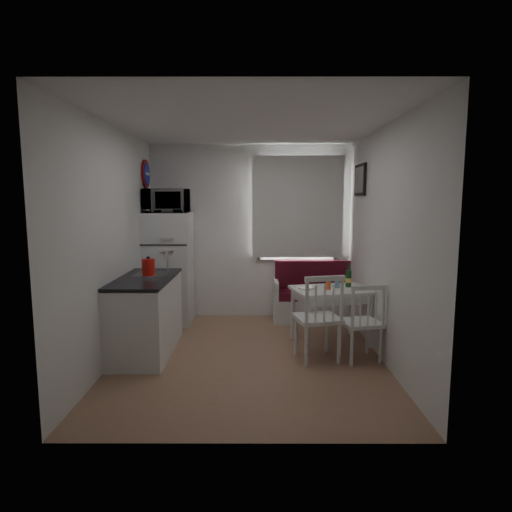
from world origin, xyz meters
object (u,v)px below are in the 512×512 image
at_px(bench, 315,301).
at_px(dining_table, 331,295).
at_px(chair_right, 363,314).
at_px(chair_left, 319,309).
at_px(wine_bottle, 349,275).
at_px(fridge, 169,268).
at_px(microwave, 166,201).
at_px(kitchen_counter, 146,315).
at_px(kettle, 148,267).

bearing_deg(bench, dining_table, -86.48).
relative_size(bench, chair_right, 2.51).
height_order(bench, chair_left, chair_left).
bearing_deg(wine_bottle, chair_right, -90.00).
bearing_deg(fridge, microwave, -90.00).
bearing_deg(chair_left, microwave, 129.07).
xyz_separation_m(chair_left, chair_right, (0.48, 0.01, -0.06)).
relative_size(kitchen_counter, chair_right, 2.69).
bearing_deg(kitchen_counter, microwave, 89.06).
relative_size(kettle, wine_bottle, 0.80).
bearing_deg(microwave, kitchen_counter, -90.94).
distance_m(fridge, kettle, 1.29).
height_order(chair_left, fridge, fridge).
height_order(dining_table, chair_right, chair_right).
xyz_separation_m(microwave, kettle, (0.03, -1.22, -0.75)).
height_order(bench, dining_table, bench).
bearing_deg(fridge, dining_table, -22.28).
relative_size(kitchen_counter, wine_bottle, 4.44).
bearing_deg(dining_table, fridge, 144.38).
bearing_deg(fridge, kitchen_counter, -90.90).
bearing_deg(wine_bottle, dining_table, -156.55).
height_order(chair_right, microwave, microwave).
height_order(dining_table, chair_left, chair_left).
height_order(bench, chair_right, chair_right).
relative_size(chair_left, fridge, 0.34).
bearing_deg(dining_table, wine_bottle, 10.11).
distance_m(dining_table, kettle, 2.24).
relative_size(microwave, kettle, 2.54).
bearing_deg(kettle, chair_left, -9.08).
relative_size(dining_table, chair_right, 2.15).
bearing_deg(wine_bottle, microwave, 162.82).
xyz_separation_m(chair_left, fridge, (-1.95, 1.57, 0.19)).
distance_m(chair_left, kettle, 1.99).
relative_size(bench, kettle, 5.14).
height_order(chair_left, microwave, microwave).
bearing_deg(bench, chair_right, -80.06).
height_order(fridge, microwave, microwave).
distance_m(kitchen_counter, fridge, 1.29).
relative_size(kitchen_counter, bench, 1.07).
xyz_separation_m(chair_right, microwave, (-2.43, 1.51, 1.22)).
distance_m(bench, chair_left, 1.72).
height_order(dining_table, fridge, fridge).
bearing_deg(chair_right, fridge, 135.15).
xyz_separation_m(microwave, wine_bottle, (2.43, -0.75, -0.93)).
xyz_separation_m(kitchen_counter, chair_left, (1.97, -0.33, 0.16)).
height_order(bench, microwave, microwave).
relative_size(chair_left, chair_right, 1.13).
bearing_deg(chair_right, microwave, 135.99).
xyz_separation_m(kitchen_counter, chair_right, (2.45, -0.32, 0.09)).
distance_m(microwave, wine_bottle, 2.71).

